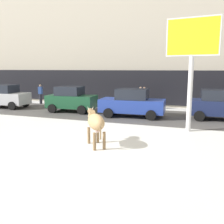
{
  "coord_description": "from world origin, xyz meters",
  "views": [
    {
      "loc": [
        4.06,
        -8.42,
        3.15
      ],
      "look_at": [
        0.03,
        2.81,
        1.1
      ],
      "focal_mm": 40.79,
      "sensor_mm": 36.0,
      "label": 1
    }
  ],
  "objects_px": {
    "car_blue_sedan": "(132,103)",
    "pedestrian_far_left": "(140,98)",
    "billboard": "(192,44)",
    "pedestrian_near_billboard": "(144,98)",
    "car_navy_hatchback": "(218,105)",
    "car_darkgreen_hatchback": "(71,99)",
    "car_silver_hatchback": "(6,96)",
    "pedestrian_by_cars": "(41,94)",
    "cow_tan": "(96,122)"
  },
  "relations": [
    {
      "from": "car_blue_sedan",
      "to": "pedestrian_far_left",
      "type": "bearing_deg",
      "value": 94.22
    },
    {
      "from": "billboard",
      "to": "pedestrian_near_billboard",
      "type": "bearing_deg",
      "value": 120.73
    },
    {
      "from": "billboard",
      "to": "car_navy_hatchback",
      "type": "height_order",
      "value": "billboard"
    },
    {
      "from": "car_darkgreen_hatchback",
      "to": "car_navy_hatchback",
      "type": "height_order",
      "value": "same"
    },
    {
      "from": "car_silver_hatchback",
      "to": "car_navy_hatchback",
      "type": "height_order",
      "value": "same"
    },
    {
      "from": "car_silver_hatchback",
      "to": "car_blue_sedan",
      "type": "height_order",
      "value": "car_silver_hatchback"
    },
    {
      "from": "car_silver_hatchback",
      "to": "pedestrian_by_cars",
      "type": "distance_m",
      "value": 3.22
    },
    {
      "from": "cow_tan",
      "to": "car_navy_hatchback",
      "type": "bearing_deg",
      "value": 56.68
    },
    {
      "from": "pedestrian_near_billboard",
      "to": "pedestrian_far_left",
      "type": "relative_size",
      "value": 1.0
    },
    {
      "from": "cow_tan",
      "to": "pedestrian_far_left",
      "type": "distance_m",
      "value": 10.07
    },
    {
      "from": "car_blue_sedan",
      "to": "pedestrian_far_left",
      "type": "height_order",
      "value": "car_blue_sedan"
    },
    {
      "from": "car_blue_sedan",
      "to": "pedestrian_near_billboard",
      "type": "distance_m",
      "value": 3.34
    },
    {
      "from": "car_blue_sedan",
      "to": "pedestrian_far_left",
      "type": "relative_size",
      "value": 2.48
    },
    {
      "from": "car_silver_hatchback",
      "to": "pedestrian_near_billboard",
      "type": "bearing_deg",
      "value": 15.72
    },
    {
      "from": "car_silver_hatchback",
      "to": "pedestrian_far_left",
      "type": "bearing_deg",
      "value": 16.16
    },
    {
      "from": "cow_tan",
      "to": "billboard",
      "type": "xyz_separation_m",
      "value": [
        3.43,
        3.88,
        3.32
      ]
    },
    {
      "from": "billboard",
      "to": "pedestrian_by_cars",
      "type": "distance_m",
      "value": 14.96
    },
    {
      "from": "cow_tan",
      "to": "car_blue_sedan",
      "type": "distance_m",
      "value": 6.72
    },
    {
      "from": "pedestrian_far_left",
      "to": "car_navy_hatchback",
      "type": "bearing_deg",
      "value": -24.46
    },
    {
      "from": "car_silver_hatchback",
      "to": "cow_tan",
      "type": "bearing_deg",
      "value": -32.9
    },
    {
      "from": "billboard",
      "to": "pedestrian_far_left",
      "type": "distance_m",
      "value": 8.11
    },
    {
      "from": "cow_tan",
      "to": "pedestrian_near_billboard",
      "type": "relative_size",
      "value": 1.01
    },
    {
      "from": "cow_tan",
      "to": "car_blue_sedan",
      "type": "height_order",
      "value": "car_blue_sedan"
    },
    {
      "from": "car_darkgreen_hatchback",
      "to": "car_blue_sedan",
      "type": "bearing_deg",
      "value": -4.7
    },
    {
      "from": "car_silver_hatchback",
      "to": "car_blue_sedan",
      "type": "relative_size",
      "value": 0.84
    },
    {
      "from": "car_silver_hatchback",
      "to": "billboard",
      "type": "bearing_deg",
      "value": -12.48
    },
    {
      "from": "car_darkgreen_hatchback",
      "to": "pedestrian_by_cars",
      "type": "xyz_separation_m",
      "value": [
        -4.74,
        2.95,
        -0.05
      ]
    },
    {
      "from": "cow_tan",
      "to": "car_silver_hatchback",
      "type": "xyz_separation_m",
      "value": [
        -10.9,
        7.05,
        -0.07
      ]
    },
    {
      "from": "cow_tan",
      "to": "pedestrian_near_billboard",
      "type": "distance_m",
      "value": 10.06
    },
    {
      "from": "cow_tan",
      "to": "pedestrian_by_cars",
      "type": "xyz_separation_m",
      "value": [
        -9.75,
        10.05,
        -0.11
      ]
    },
    {
      "from": "cow_tan",
      "to": "car_silver_hatchback",
      "type": "relative_size",
      "value": 0.49
    },
    {
      "from": "car_darkgreen_hatchback",
      "to": "pedestrian_near_billboard",
      "type": "relative_size",
      "value": 2.08
    },
    {
      "from": "car_darkgreen_hatchback",
      "to": "pedestrian_far_left",
      "type": "distance_m",
      "value": 5.36
    },
    {
      "from": "car_blue_sedan",
      "to": "pedestrian_near_billboard",
      "type": "bearing_deg",
      "value": 89.07
    },
    {
      "from": "car_navy_hatchback",
      "to": "pedestrian_by_cars",
      "type": "height_order",
      "value": "car_navy_hatchback"
    },
    {
      "from": "car_darkgreen_hatchback",
      "to": "pedestrian_near_billboard",
      "type": "xyz_separation_m",
      "value": [
        4.77,
        2.95,
        -0.05
      ]
    },
    {
      "from": "cow_tan",
      "to": "car_darkgreen_hatchback",
      "type": "distance_m",
      "value": 8.69
    },
    {
      "from": "car_navy_hatchback",
      "to": "car_silver_hatchback",
      "type": "bearing_deg",
      "value": -178.2
    },
    {
      "from": "car_silver_hatchback",
      "to": "car_navy_hatchback",
      "type": "xyz_separation_m",
      "value": [
        15.86,
        0.5,
        0.0
      ]
    },
    {
      "from": "billboard",
      "to": "pedestrian_near_billboard",
      "type": "distance_m",
      "value": 7.96
    },
    {
      "from": "car_navy_hatchback",
      "to": "pedestrian_far_left",
      "type": "xyz_separation_m",
      "value": [
        -5.5,
        2.5,
        -0.05
      ]
    },
    {
      "from": "billboard",
      "to": "pedestrian_near_billboard",
      "type": "relative_size",
      "value": 3.21
    },
    {
      "from": "pedestrian_far_left",
      "to": "car_darkgreen_hatchback",
      "type": "bearing_deg",
      "value": -146.54
    },
    {
      "from": "cow_tan",
      "to": "pedestrian_by_cars",
      "type": "height_order",
      "value": "pedestrian_by_cars"
    },
    {
      "from": "billboard",
      "to": "pedestrian_by_cars",
      "type": "relative_size",
      "value": 3.21
    },
    {
      "from": "car_silver_hatchback",
      "to": "car_blue_sedan",
      "type": "bearing_deg",
      "value": -1.83
    },
    {
      "from": "car_darkgreen_hatchback",
      "to": "pedestrian_near_billboard",
      "type": "bearing_deg",
      "value": 31.77
    },
    {
      "from": "billboard",
      "to": "car_blue_sedan",
      "type": "height_order",
      "value": "billboard"
    },
    {
      "from": "cow_tan",
      "to": "billboard",
      "type": "distance_m",
      "value": 6.15
    },
    {
      "from": "car_navy_hatchback",
      "to": "billboard",
      "type": "bearing_deg",
      "value": -112.61
    }
  ]
}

